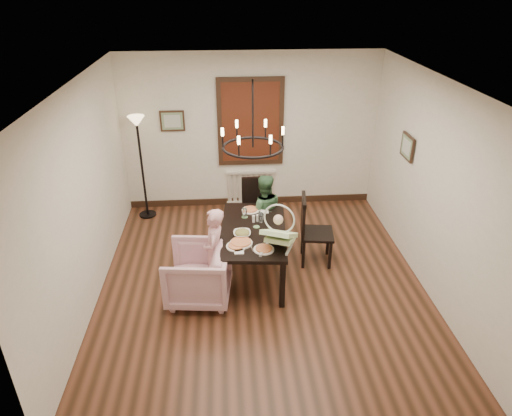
{
  "coord_description": "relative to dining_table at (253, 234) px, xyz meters",
  "views": [
    {
      "loc": [
        -0.47,
        -5.27,
        3.93
      ],
      "look_at": [
        -0.07,
        0.27,
        1.05
      ],
      "focal_mm": 32.0,
      "sensor_mm": 36.0,
      "label": 1
    }
  ],
  "objects": [
    {
      "name": "pizza_platter",
      "position": [
        -0.18,
        -0.38,
        0.1
      ],
      "size": [
        0.3,
        0.3,
        0.04
      ],
      "primitive_type": "cylinder",
      "color": "tan",
      "rests_on": "dining_table"
    },
    {
      "name": "radiator",
      "position": [
        0.11,
        2.26,
        -0.31
      ],
      "size": [
        0.92,
        0.12,
        0.62
      ],
      "primitive_type": null,
      "color": "silver",
      "rests_on": "room_shell"
    },
    {
      "name": "floor_lamp",
      "position": [
        -1.79,
        1.93,
        0.24
      ],
      "size": [
        0.3,
        0.3,
        1.8
      ],
      "primitive_type": null,
      "color": "black",
      "rests_on": "room_shell"
    },
    {
      "name": "armchair",
      "position": [
        -0.77,
        -0.5,
        -0.28
      ],
      "size": [
        0.92,
        0.9,
        0.76
      ],
      "primitive_type": "imported",
      "rotation": [
        0.0,
        0.0,
        -1.68
      ],
      "color": "#D6A4B9",
      "rests_on": "room_shell"
    },
    {
      "name": "salad_bowl",
      "position": [
        -0.16,
        -0.17,
        0.12
      ],
      "size": [
        0.28,
        0.28,
        0.07
      ],
      "primitive_type": "imported",
      "color": "white",
      "rests_on": "dining_table"
    },
    {
      "name": "chandelier",
      "position": [
        -0.0,
        0.0,
        1.29
      ],
      "size": [
        0.8,
        0.8,
        0.04
      ],
      "primitive_type": "torus",
      "color": "black",
      "rests_on": "room_shell"
    },
    {
      "name": "elderly_woman",
      "position": [
        -0.54,
        -0.33,
        -0.15
      ],
      "size": [
        0.28,
        0.39,
        1.02
      ],
      "primitive_type": "imported",
      "rotation": [
        0.0,
        0.0,
        -1.66
      ],
      "color": "#D9999E",
      "rests_on": "room_shell"
    },
    {
      "name": "baby_bouncer",
      "position": [
        0.31,
        -0.45,
        0.28
      ],
      "size": [
        0.63,
        0.73,
        0.4
      ],
      "primitive_type": null,
      "rotation": [
        0.0,
        0.0,
        -0.39
      ],
      "color": "#CDEFA5",
      "rests_on": "dining_table"
    },
    {
      "name": "dining_table",
      "position": [
        0.0,
        0.0,
        0.0
      ],
      "size": [
        1.03,
        1.67,
        0.75
      ],
      "rotation": [
        0.0,
        0.0,
        -0.09
      ],
      "color": "black",
      "rests_on": "room_shell"
    },
    {
      "name": "seated_man",
      "position": [
        0.21,
        0.72,
        -0.15
      ],
      "size": [
        0.52,
        0.41,
        1.03
      ],
      "primitive_type": "imported",
      "rotation": [
        0.0,
        0.0,
        3.18
      ],
      "color": "#3A623D",
      "rests_on": "room_shell"
    },
    {
      "name": "window_blinds",
      "position": [
        0.11,
        2.24,
        0.94
      ],
      "size": [
        1.0,
        0.03,
        1.4
      ],
      "primitive_type": "cube",
      "color": "#532610",
      "rests_on": "room_shell"
    },
    {
      "name": "drinking_glass",
      "position": [
        0.12,
        0.17,
        0.15
      ],
      "size": [
        0.06,
        0.06,
        0.13
      ],
      "primitive_type": "cylinder",
      "color": "silver",
      "rests_on": "dining_table"
    },
    {
      "name": "picture_back",
      "position": [
        -1.24,
        2.25,
        0.99
      ],
      "size": [
        0.42,
        0.03,
        0.36
      ],
      "primitive_type": "cube",
      "color": "black",
      "rests_on": "room_shell"
    },
    {
      "name": "chair_far",
      "position": [
        0.13,
        0.98,
        -0.15
      ],
      "size": [
        0.47,
        0.47,
        1.03
      ],
      "primitive_type": null,
      "rotation": [
        0.0,
        0.0,
        0.03
      ],
      "color": "black",
      "rests_on": "room_shell"
    },
    {
      "name": "chair_right",
      "position": [
        0.97,
        0.26,
        -0.12
      ],
      "size": [
        0.53,
        0.53,
        1.08
      ],
      "primitive_type": null,
      "rotation": [
        0.0,
        0.0,
        1.44
      ],
      "color": "black",
      "rests_on": "room_shell"
    },
    {
      "name": "room_shell",
      "position": [
        0.11,
        0.15,
        0.74
      ],
      "size": [
        4.51,
        5.0,
        2.81
      ],
      "color": "brown",
      "rests_on": "ground"
    },
    {
      "name": "picture_right",
      "position": [
        2.32,
        0.68,
        0.99
      ],
      "size": [
        0.03,
        0.42,
        0.36
      ],
      "primitive_type": "cube",
      "rotation": [
        0.0,
        0.0,
        1.57
      ],
      "color": "black",
      "rests_on": "room_shell"
    }
  ]
}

